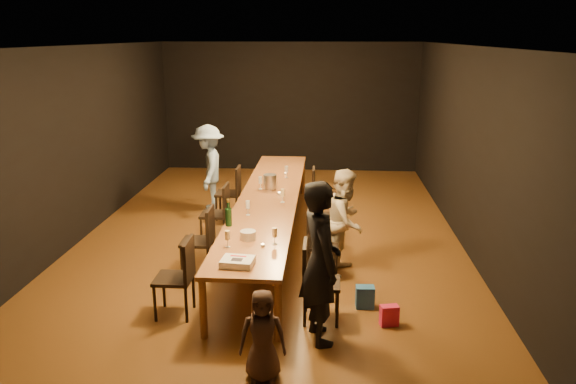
# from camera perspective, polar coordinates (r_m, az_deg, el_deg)

# --- Properties ---
(ground) EXTENTS (10.00, 10.00, 0.00)m
(ground) POSITION_cam_1_polar(r_m,az_deg,el_deg) (8.86, -1.95, -5.18)
(ground) COLOR #4B2E12
(ground) RESTS_ON ground
(room_shell) EXTENTS (6.04, 10.04, 3.02)m
(room_shell) POSITION_cam_1_polar(r_m,az_deg,el_deg) (8.35, -2.08, 8.27)
(room_shell) COLOR black
(room_shell) RESTS_ON ground
(table) EXTENTS (0.90, 6.00, 0.75)m
(table) POSITION_cam_1_polar(r_m,az_deg,el_deg) (8.63, -1.99, -0.82)
(table) COLOR brown
(table) RESTS_ON ground
(chair_right_0) EXTENTS (0.42, 0.42, 0.93)m
(chair_right_0) POSITION_cam_1_polar(r_m,az_deg,el_deg) (6.42, 3.43, -9.11)
(chair_right_0) COLOR black
(chair_right_0) RESTS_ON ground
(chair_right_1) EXTENTS (0.42, 0.42, 0.93)m
(chair_right_1) POSITION_cam_1_polar(r_m,az_deg,el_deg) (7.53, 3.55, -5.28)
(chair_right_1) COLOR black
(chair_right_1) RESTS_ON ground
(chair_right_2) EXTENTS (0.42, 0.42, 0.93)m
(chair_right_2) POSITION_cam_1_polar(r_m,az_deg,el_deg) (8.66, 3.63, -2.44)
(chair_right_2) COLOR black
(chair_right_2) RESTS_ON ground
(chair_right_3) EXTENTS (0.42, 0.42, 0.93)m
(chair_right_3) POSITION_cam_1_polar(r_m,az_deg,el_deg) (9.81, 3.70, -0.26)
(chair_right_3) COLOR black
(chair_right_3) RESTS_ON ground
(chair_left_0) EXTENTS (0.42, 0.42, 0.93)m
(chair_left_0) POSITION_cam_1_polar(r_m,az_deg,el_deg) (6.65, -11.55, -8.51)
(chair_left_0) COLOR black
(chair_left_0) RESTS_ON ground
(chair_left_1) EXTENTS (0.42, 0.42, 0.93)m
(chair_left_1) POSITION_cam_1_polar(r_m,az_deg,el_deg) (7.72, -9.21, -4.90)
(chair_left_1) COLOR black
(chair_left_1) RESTS_ON ground
(chair_left_2) EXTENTS (0.42, 0.42, 0.93)m
(chair_left_2) POSITION_cam_1_polar(r_m,az_deg,el_deg) (8.83, -7.47, -2.18)
(chair_left_2) COLOR black
(chair_left_2) RESTS_ON ground
(chair_left_3) EXTENTS (0.42, 0.42, 0.93)m
(chair_left_3) POSITION_cam_1_polar(r_m,az_deg,el_deg) (9.96, -6.13, -0.07)
(chair_left_3) COLOR black
(chair_left_3) RESTS_ON ground
(woman_birthday) EXTENTS (0.60, 0.74, 1.76)m
(woman_birthday) POSITION_cam_1_polar(r_m,az_deg,el_deg) (5.87, 3.32, -7.17)
(woman_birthday) COLOR black
(woman_birthday) RESTS_ON ground
(woman_tan) EXTENTS (0.76, 0.85, 1.44)m
(woman_tan) POSITION_cam_1_polar(r_m,az_deg,el_deg) (7.65, 5.85, -2.96)
(woman_tan) COLOR beige
(woman_tan) RESTS_ON ground
(man_blue) EXTENTS (0.74, 1.10, 1.59)m
(man_blue) POSITION_cam_1_polar(r_m,az_deg,el_deg) (10.42, -8.06, 2.44)
(man_blue) COLOR #84A2CC
(man_blue) RESTS_ON ground
(child) EXTENTS (0.47, 0.32, 0.91)m
(child) POSITION_cam_1_polar(r_m,az_deg,el_deg) (5.40, -2.60, -14.37)
(child) COLOR #432E25
(child) RESTS_ON ground
(gift_bag_red) EXTENTS (0.22, 0.15, 0.24)m
(gift_bag_red) POSITION_cam_1_polar(r_m,az_deg,el_deg) (6.54, 10.24, -12.25)
(gift_bag_red) COLOR #E32253
(gift_bag_red) RESTS_ON ground
(gift_bag_blue) EXTENTS (0.22, 0.16, 0.27)m
(gift_bag_blue) POSITION_cam_1_polar(r_m,az_deg,el_deg) (6.87, 7.82, -10.53)
(gift_bag_blue) COLOR #245B9E
(gift_bag_blue) RESTS_ON ground
(birthday_cake) EXTENTS (0.37, 0.31, 0.08)m
(birthday_cake) POSITION_cam_1_polar(r_m,az_deg,el_deg) (6.13, -5.15, -7.09)
(birthday_cake) COLOR white
(birthday_cake) RESTS_ON table
(plate_stack) EXTENTS (0.22, 0.22, 0.11)m
(plate_stack) POSITION_cam_1_polar(r_m,az_deg,el_deg) (6.86, -4.08, -4.40)
(plate_stack) COLOR silver
(plate_stack) RESTS_ON table
(champagne_bottle) EXTENTS (0.09, 0.09, 0.36)m
(champagne_bottle) POSITION_cam_1_polar(r_m,az_deg,el_deg) (7.32, -6.07, -2.08)
(champagne_bottle) COLOR black
(champagne_bottle) RESTS_ON table
(ice_bucket) EXTENTS (0.25, 0.25, 0.23)m
(ice_bucket) POSITION_cam_1_polar(r_m,az_deg,el_deg) (9.06, -1.85, 1.06)
(ice_bucket) COLOR #ADADB2
(ice_bucket) RESTS_ON table
(wineglass_0) EXTENTS (0.06, 0.06, 0.21)m
(wineglass_0) POSITION_cam_1_polar(r_m,az_deg,el_deg) (6.61, -6.16, -4.77)
(wineglass_0) COLOR beige
(wineglass_0) RESTS_ON table
(wineglass_1) EXTENTS (0.06, 0.06, 0.21)m
(wineglass_1) POSITION_cam_1_polar(r_m,az_deg,el_deg) (6.67, -1.36, -4.51)
(wineglass_1) COLOR beige
(wineglass_1) RESTS_ON table
(wineglass_2) EXTENTS (0.06, 0.06, 0.21)m
(wineglass_2) POSITION_cam_1_polar(r_m,az_deg,el_deg) (7.75, -4.10, -1.62)
(wineglass_2) COLOR silver
(wineglass_2) RESTS_ON table
(wineglass_3) EXTENTS (0.06, 0.06, 0.21)m
(wineglass_3) POSITION_cam_1_polar(r_m,az_deg,el_deg) (8.32, -0.55, -0.37)
(wineglass_3) COLOR beige
(wineglass_3) RESTS_ON table
(wineglass_4) EXTENTS (0.06, 0.06, 0.21)m
(wineglass_4) POSITION_cam_1_polar(r_m,az_deg,el_deg) (9.04, -2.82, 0.92)
(wineglass_4) COLOR silver
(wineglass_4) RESTS_ON table
(wineglass_5) EXTENTS (0.06, 0.06, 0.21)m
(wineglass_5) POSITION_cam_1_polar(r_m,az_deg,el_deg) (9.76, -0.16, 2.06)
(wineglass_5) COLOR silver
(wineglass_5) RESTS_ON table
(tealight_near) EXTENTS (0.05, 0.05, 0.03)m
(tealight_near) POSITION_cam_1_polar(r_m,az_deg,el_deg) (6.63, -2.58, -5.45)
(tealight_near) COLOR #B2B7B2
(tealight_near) RESTS_ON table
(tealight_mid) EXTENTS (0.05, 0.05, 0.03)m
(tealight_mid) POSITION_cam_1_polar(r_m,az_deg,el_deg) (8.76, -0.90, -0.14)
(tealight_mid) COLOR #B2B7B2
(tealight_mid) RESTS_ON table
(tealight_far) EXTENTS (0.05, 0.05, 0.03)m
(tealight_far) POSITION_cam_1_polar(r_m,az_deg,el_deg) (10.01, -0.27, 1.88)
(tealight_far) COLOR #B2B7B2
(tealight_far) RESTS_ON table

